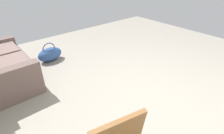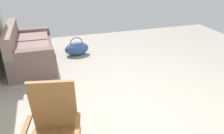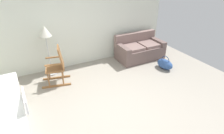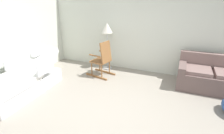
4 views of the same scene
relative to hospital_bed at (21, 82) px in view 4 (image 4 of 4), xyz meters
name	(u,v)px [view 4 (image 4 of 4)]	position (x,y,z in m)	size (l,w,h in m)	color
ground_plane	(112,111)	(2.29, 0.16, -0.31)	(7.41, 7.41, 0.00)	gray
back_wall	(143,28)	(2.29, 2.57, 1.04)	(6.13, 0.10, 2.70)	silver
hospital_bed	(21,82)	(0.00, 0.00, 0.00)	(1.06, 2.08, 1.09)	silver
couch	(211,78)	(4.25, 1.98, 0.00)	(1.60, 0.85, 0.85)	#68534F
rocking_chair	(102,60)	(1.37, 1.68, 0.20)	(0.84, 0.62, 1.05)	brown
floor_lamp	(107,31)	(1.27, 2.26, 0.92)	(0.34, 0.34, 1.48)	#B2B5BA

